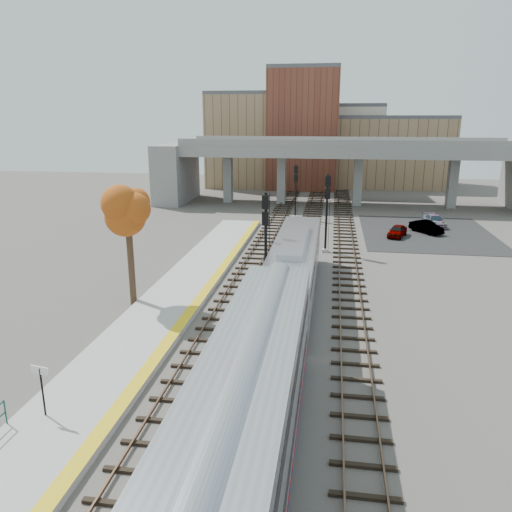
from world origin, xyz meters
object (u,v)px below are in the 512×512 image
(tree, at_px, (127,209))
(car_b, at_px, (426,227))
(signal_mast_far, at_px, (296,193))
(car_a, at_px, (397,231))
(signal_mast_near, at_px, (266,244))
(coach, at_px, (231,483))
(car_c, at_px, (434,221))
(signal_mast_mid, at_px, (327,214))
(locomotive, at_px, (294,266))

(tree, relative_size, car_b, 2.21)
(signal_mast_far, height_order, car_a, signal_mast_far)
(signal_mast_near, bearing_deg, coach, -84.73)
(car_a, relative_size, car_c, 0.82)
(car_c, bearing_deg, signal_mast_mid, -140.12)
(locomotive, height_order, car_a, locomotive)
(signal_mast_mid, xyz_separation_m, tree, (-12.81, -15.77, 2.94))
(signal_mast_near, xyz_separation_m, signal_mast_far, (0.00, 28.17, -0.50))
(car_b, bearing_deg, car_c, 32.26)
(tree, distance_m, car_b, 35.26)
(signal_mast_mid, height_order, tree, tree)
(locomotive, relative_size, signal_mast_mid, 2.57)
(signal_mast_far, xyz_separation_m, car_a, (11.60, -8.56, -2.58))
(coach, relative_size, signal_mast_mid, 3.38)
(signal_mast_mid, height_order, car_b, signal_mast_mid)
(locomotive, xyz_separation_m, tree, (-10.81, -3.30, 4.40))
(tree, bearing_deg, coach, -60.77)
(tree, distance_m, car_a, 31.32)
(signal_mast_mid, height_order, car_a, signal_mast_mid)
(car_c, bearing_deg, signal_mast_near, -130.02)
(tree, bearing_deg, signal_mast_far, 74.62)
(coach, height_order, car_a, coach)
(signal_mast_near, relative_size, car_c, 1.64)
(tree, bearing_deg, car_b, 47.04)
(signal_mast_near, distance_m, car_c, 30.70)
(signal_mast_far, xyz_separation_m, car_c, (16.52, -2.48, -2.56))
(signal_mast_mid, xyz_separation_m, car_b, (10.88, 9.66, -3.03))
(car_a, bearing_deg, tree, -110.97)
(car_b, bearing_deg, signal_mast_mid, -173.64)
(tree, xyz_separation_m, car_a, (20.30, 23.08, -6.00))
(car_a, bearing_deg, coach, -82.26)
(locomotive, xyz_separation_m, signal_mast_mid, (2.00, 12.48, 1.46))
(signal_mast_near, relative_size, car_b, 1.82)
(locomotive, height_order, car_c, locomotive)
(car_c, bearing_deg, signal_mast_far, 164.20)
(locomotive, relative_size, tree, 2.12)
(locomotive, xyz_separation_m, car_b, (12.88, 22.14, -1.57))
(tree, height_order, car_c, tree)
(signal_mast_near, distance_m, signal_mast_far, 28.17)
(car_a, bearing_deg, signal_mast_near, -100.24)
(locomotive, distance_m, signal_mast_far, 28.44)
(car_b, bearing_deg, coach, -141.31)
(coach, bearing_deg, signal_mast_far, 92.36)
(signal_mast_near, distance_m, tree, 9.82)
(coach, distance_m, car_a, 43.49)
(signal_mast_far, bearing_deg, tree, -105.38)
(signal_mast_mid, height_order, car_c, signal_mast_mid)
(locomotive, height_order, signal_mast_far, signal_mast_far)
(locomotive, xyz_separation_m, coach, (-0.00, -22.61, 0.52))
(locomotive, distance_m, car_a, 22.01)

